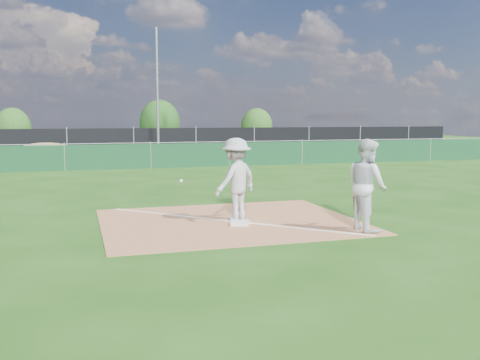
% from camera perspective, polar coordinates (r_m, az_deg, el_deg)
% --- Properties ---
extents(ground, '(90.00, 90.00, 0.00)m').
position_cam_1_polar(ground, '(21.55, -7.70, 0.02)').
color(ground, '#19440E').
rests_on(ground, ground).
extents(infield_dirt, '(6.00, 5.00, 0.02)m').
position_cam_1_polar(infield_dirt, '(12.84, -1.13, -4.43)').
color(infield_dirt, '#9C643E').
rests_on(infield_dirt, ground).
extents(foul_line, '(5.01, 5.01, 0.01)m').
position_cam_1_polar(foul_line, '(12.84, -1.13, -4.36)').
color(foul_line, white).
rests_on(foul_line, infield_dirt).
extents(green_fence, '(44.00, 0.05, 1.20)m').
position_cam_1_polar(green_fence, '(26.42, -9.49, 2.53)').
color(green_fence, '#0E361C').
rests_on(green_fence, ground).
extents(dirt_mound, '(3.38, 2.60, 1.17)m').
position_cam_1_polar(dirt_mound, '(29.72, -20.00, 2.64)').
color(dirt_mound, '#9B804B').
rests_on(dirt_mound, ground).
extents(black_fence, '(46.00, 0.04, 1.80)m').
position_cam_1_polar(black_fence, '(34.33, -11.27, 3.94)').
color(black_fence, black).
rests_on(black_fence, ground).
extents(parking_lot, '(46.00, 9.00, 0.01)m').
position_cam_1_polar(parking_lot, '(39.35, -11.98, 2.96)').
color(parking_lot, black).
rests_on(parking_lot, ground).
extents(light_pole, '(0.16, 0.16, 8.00)m').
position_cam_1_polar(light_pole, '(34.21, -8.80, 9.18)').
color(light_pole, slate).
rests_on(light_pole, ground).
extents(first_base, '(0.53, 0.53, 0.09)m').
position_cam_1_polar(first_base, '(12.38, -0.01, -4.60)').
color(first_base, white).
rests_on(first_base, infield_dirt).
extents(play_at_first, '(2.09, 1.31, 1.98)m').
position_cam_1_polar(play_at_first, '(12.86, -0.45, 0.10)').
color(play_at_first, '#B6B6B9').
rests_on(play_at_first, infield_dirt).
extents(runner, '(0.80, 1.01, 2.03)m').
position_cam_1_polar(runner, '(12.05, 13.39, -0.52)').
color(runner, silver).
rests_on(runner, ground).
extents(car_left, '(4.62, 2.98, 1.46)m').
position_cam_1_polar(car_left, '(39.28, -20.81, 3.74)').
color(car_left, '#96989C').
rests_on(car_left, parking_lot).
extents(car_mid, '(4.78, 2.55, 1.50)m').
position_cam_1_polar(car_mid, '(39.27, -14.58, 3.98)').
color(car_mid, black).
rests_on(car_mid, parking_lot).
extents(car_right, '(5.16, 3.39, 1.39)m').
position_cam_1_polar(car_right, '(39.91, -6.04, 4.12)').
color(car_right, black).
rests_on(car_right, parking_lot).
extents(tree_left, '(2.70, 2.70, 3.21)m').
position_cam_1_polar(tree_left, '(44.33, -23.09, 5.10)').
color(tree_left, '#382316').
rests_on(tree_left, ground).
extents(tree_mid, '(3.31, 3.31, 3.92)m').
position_cam_1_polar(tree_mid, '(44.80, -8.56, 6.05)').
color(tree_mid, '#382316').
rests_on(tree_mid, ground).
extents(tree_right, '(2.77, 2.77, 3.29)m').
position_cam_1_polar(tree_right, '(47.82, 1.80, 5.77)').
color(tree_right, '#382316').
rests_on(tree_right, ground).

